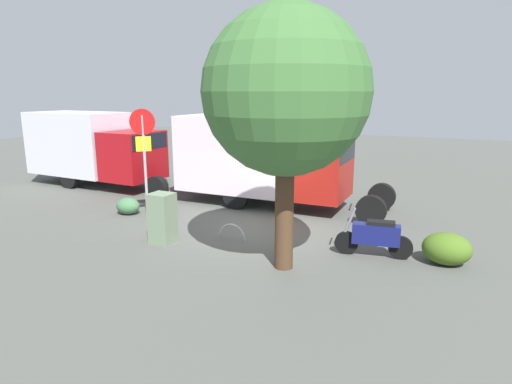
{
  "coord_description": "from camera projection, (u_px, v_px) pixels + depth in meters",
  "views": [
    {
      "loc": [
        -4.99,
        10.71,
        3.84
      ],
      "look_at": [
        -0.03,
        0.19,
        1.18
      ],
      "focal_mm": 30.69,
      "sensor_mm": 36.0,
      "label": 1
    }
  ],
  "objects": [
    {
      "name": "ground_plane",
      "position": [
        258.0,
        231.0,
        12.37
      ],
      "size": [
        60.0,
        60.0,
        0.0
      ],
      "primitive_type": "plane",
      "color": "#4B4D48"
    },
    {
      "name": "box_truck_near",
      "position": [
        261.0,
        157.0,
        15.02
      ],
      "size": [
        7.31,
        2.23,
        3.04
      ],
      "rotation": [
        0.0,
        0.0,
        3.15
      ],
      "color": "black",
      "rests_on": "ground"
    },
    {
      "name": "box_truck_far",
      "position": [
        94.0,
        146.0,
        18.14
      ],
      "size": [
        7.53,
        2.5,
        3.02
      ],
      "rotation": [
        0.0,
        0.0,
        3.1
      ],
      "color": "black",
      "rests_on": "ground"
    },
    {
      "name": "motorcycle",
      "position": [
        375.0,
        236.0,
        10.35
      ],
      "size": [
        1.8,
        0.61,
        1.2
      ],
      "rotation": [
        0.0,
        0.0,
        0.15
      ],
      "color": "black",
      "rests_on": "ground"
    },
    {
      "name": "stop_sign",
      "position": [
        144.0,
        147.0,
        12.89
      ],
      "size": [
        0.71,
        0.33,
        3.37
      ],
      "color": "#9E9EA3",
      "rests_on": "ground"
    },
    {
      "name": "street_tree",
      "position": [
        286.0,
        93.0,
        8.97
      ],
      "size": [
        3.5,
        3.5,
        5.6
      ],
      "color": "#47301E",
      "rests_on": "ground"
    },
    {
      "name": "utility_cabinet",
      "position": [
        162.0,
        218.0,
        11.29
      ],
      "size": [
        0.59,
        0.55,
        1.32
      ],
      "primitive_type": "cube",
      "rotation": [
        0.0,
        0.0,
        -0.01
      ],
      "color": "slate",
      "rests_on": "ground"
    },
    {
      "name": "bike_rack_hoop",
      "position": [
        232.0,
        239.0,
        11.71
      ],
      "size": [
        0.85,
        0.1,
        0.85
      ],
      "primitive_type": "torus",
      "rotation": [
        1.57,
        0.0,
        -0.06
      ],
      "color": "#B7B7BC",
      "rests_on": "ground"
    },
    {
      "name": "shrub_near_sign",
      "position": [
        128.0,
        206.0,
        14.04
      ],
      "size": [
        0.78,
        0.64,
        0.53
      ],
      "primitive_type": "ellipsoid",
      "color": "#3E6B43",
      "rests_on": "ground"
    },
    {
      "name": "shrub_mid_verge",
      "position": [
        447.0,
        249.0,
        9.93
      ],
      "size": [
        1.08,
        0.89,
        0.74
      ],
      "primitive_type": "ellipsoid",
      "color": "#43631D",
      "rests_on": "ground"
    }
  ]
}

